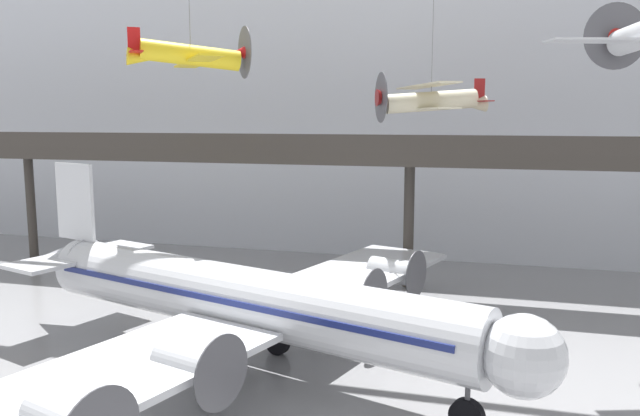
# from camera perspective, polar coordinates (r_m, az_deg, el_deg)

# --- Properties ---
(hangar_back_wall) EXTENTS (140.00, 3.00, 24.00)m
(hangar_back_wall) POSITION_cam_1_polar(r_m,az_deg,el_deg) (51.60, 9.74, 8.83)
(hangar_back_wall) COLOR silver
(hangar_back_wall) RESTS_ON ground
(mezzanine_walkway) EXTENTS (110.00, 3.20, 10.34)m
(mezzanine_walkway) POSITION_cam_1_polar(r_m,az_deg,el_deg) (40.84, 8.05, 4.36)
(mezzanine_walkway) COLOR #38332D
(mezzanine_walkway) RESTS_ON ground
(airliner_silver_main) EXTENTS (27.78, 32.31, 8.97)m
(airliner_silver_main) POSITION_cam_1_polar(r_m,az_deg,el_deg) (28.57, -7.45, -8.33)
(airliner_silver_main) COLOR silver
(airliner_silver_main) RESTS_ON ground
(suspended_plane_yellow_lowwing) EXTENTS (7.12, 7.65, 6.87)m
(suspended_plane_yellow_lowwing) POSITION_cam_1_polar(r_m,az_deg,el_deg) (37.41, -11.75, 13.48)
(suspended_plane_yellow_lowwing) COLOR yellow
(suspended_plane_cream_biplane) EXTENTS (7.34, 8.40, 9.35)m
(suspended_plane_cream_biplane) POSITION_cam_1_polar(r_m,az_deg,el_deg) (39.61, 10.09, 9.66)
(suspended_plane_cream_biplane) COLOR beige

